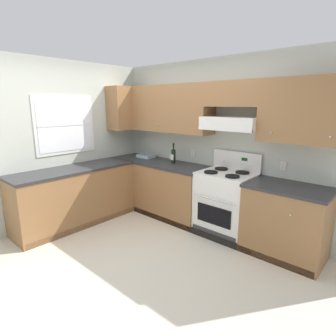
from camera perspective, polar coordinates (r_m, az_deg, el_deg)
ground_plane at (r=3.83m, az=-8.50°, el=-16.33°), size 7.04×7.04×0.00m
wall_back at (r=4.25m, az=10.64°, el=7.58°), size 4.68×0.57×2.55m
wall_left at (r=4.82m, az=-19.17°, el=6.09°), size 0.47×4.00×2.55m
counter_back_run at (r=4.38m, az=5.11°, el=-5.87°), size 3.60×0.65×0.91m
counter_left_run at (r=4.60m, az=-18.73°, el=-5.59°), size 0.63×1.91×0.91m
stove at (r=4.08m, az=11.79°, el=-7.15°), size 0.76×0.62×1.20m
wine_bottle at (r=4.58m, az=1.14°, el=2.70°), size 0.07×0.08×0.33m
bowl at (r=5.10m, az=-4.54°, el=2.40°), size 0.31×0.22×0.06m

